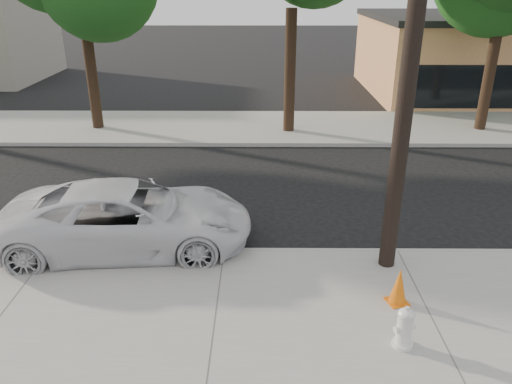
# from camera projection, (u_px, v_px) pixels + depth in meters

# --- Properties ---
(ground) EXTENTS (120.00, 120.00, 0.00)m
(ground) POSITION_uv_depth(u_px,v_px,m) (230.00, 215.00, 13.51)
(ground) COLOR black
(ground) RESTS_ON ground
(near_sidewalk) EXTENTS (90.00, 4.40, 0.15)m
(near_sidewalk) POSITION_uv_depth(u_px,v_px,m) (217.00, 310.00, 9.53)
(near_sidewalk) COLOR gray
(near_sidewalk) RESTS_ON ground
(far_sidewalk) EXTENTS (90.00, 5.00, 0.15)m
(far_sidewalk) POSITION_uv_depth(u_px,v_px,m) (241.00, 127.00, 21.29)
(far_sidewalk) COLOR gray
(far_sidewalk) RESTS_ON ground
(curb_near) EXTENTS (90.00, 0.12, 0.16)m
(curb_near) POSITION_uv_depth(u_px,v_px,m) (224.00, 252.00, 11.55)
(curb_near) COLOR #9E9B93
(curb_near) RESTS_ON ground
(utility_pole) EXTENTS (1.40, 0.34, 9.00)m
(utility_pole) POSITION_uv_depth(u_px,v_px,m) (412.00, 50.00, 9.15)
(utility_pole) COLOR black
(utility_pole) RESTS_ON near_sidewalk
(police_cruiser) EXTENTS (5.92, 3.09, 1.59)m
(police_cruiser) POSITION_uv_depth(u_px,v_px,m) (128.00, 217.00, 11.60)
(police_cruiser) COLOR silver
(police_cruiser) RESTS_ON ground
(fire_hydrant) EXTENTS (0.40, 0.36, 0.73)m
(fire_hydrant) POSITION_uv_depth(u_px,v_px,m) (404.00, 328.00, 8.37)
(fire_hydrant) COLOR silver
(fire_hydrant) RESTS_ON near_sidewalk
(traffic_cone) EXTENTS (0.48, 0.48, 0.74)m
(traffic_cone) POSITION_uv_depth(u_px,v_px,m) (399.00, 286.00, 9.50)
(traffic_cone) COLOR orange
(traffic_cone) RESTS_ON near_sidewalk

